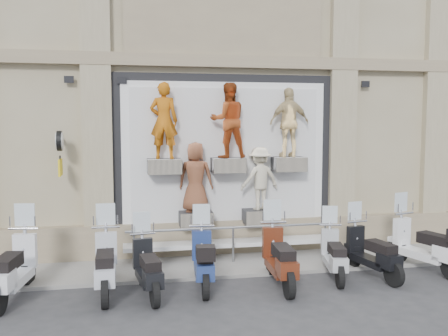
% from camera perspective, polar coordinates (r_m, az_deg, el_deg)
% --- Properties ---
extents(ground, '(90.00, 90.00, 0.00)m').
position_cam_1_polar(ground, '(10.16, 3.53, -14.14)').
color(ground, '#303033').
rests_on(ground, ground).
extents(sidewalk, '(16.00, 2.20, 0.08)m').
position_cam_1_polar(sidewalk, '(12.09, 0.95, -10.71)').
color(sidewalk, gray).
rests_on(sidewalk, ground).
extents(building, '(14.00, 8.60, 12.00)m').
position_cam_1_polar(building, '(16.64, -2.70, 14.39)').
color(building, tan).
rests_on(building, ground).
extents(shop_vitrine, '(5.60, 0.83, 4.30)m').
position_cam_1_polar(shop_vitrine, '(12.29, 0.55, 1.00)').
color(shop_vitrine, black).
rests_on(shop_vitrine, ground).
extents(guard_rail, '(5.06, 0.10, 0.93)m').
position_cam_1_polar(guard_rail, '(11.89, 1.05, -8.88)').
color(guard_rail, '#9EA0A5').
rests_on(guard_rail, ground).
extents(clock_sign_bracket, '(0.10, 0.80, 1.02)m').
position_cam_1_polar(clock_sign_bracket, '(11.83, -18.25, 2.25)').
color(clock_sign_bracket, black).
rests_on(clock_sign_bracket, ground).
extents(scooter_b, '(0.91, 2.21, 1.74)m').
position_cam_1_polar(scooter_b, '(10.37, -22.94, -9.13)').
color(scooter_b, silver).
rests_on(scooter_b, ground).
extents(scooter_c, '(0.63, 2.09, 1.70)m').
position_cam_1_polar(scooter_c, '(10.13, -13.40, -9.32)').
color(scooter_c, '#AFB3BD').
rests_on(scooter_c, ground).
extents(scooter_d, '(0.80, 1.96, 1.55)m').
position_cam_1_polar(scooter_d, '(9.93, -8.73, -9.98)').
color(scooter_d, black).
rests_on(scooter_d, ground).
extents(scooter_e, '(0.77, 2.04, 1.62)m').
position_cam_1_polar(scooter_e, '(10.28, -2.39, -9.18)').
color(scooter_e, navy).
rests_on(scooter_e, ground).
extents(scooter_f, '(0.74, 2.12, 1.70)m').
position_cam_1_polar(scooter_f, '(10.40, 6.38, -8.81)').
color(scooter_f, '#4E1D0D').
rests_on(scooter_f, ground).
extents(scooter_g, '(0.93, 1.90, 1.48)m').
position_cam_1_polar(scooter_g, '(11.13, 12.50, -8.53)').
color(scooter_g, '#9EA1A4').
rests_on(scooter_g, ground).
extents(scooter_h, '(0.92, 2.00, 1.57)m').
position_cam_1_polar(scooter_h, '(11.40, 16.59, -8.07)').
color(scooter_h, black).
rests_on(scooter_h, ground).
extents(scooter_i, '(1.22, 2.20, 1.72)m').
position_cam_1_polar(scooter_i, '(12.19, 21.93, -7.01)').
color(scooter_i, white).
rests_on(scooter_i, ground).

